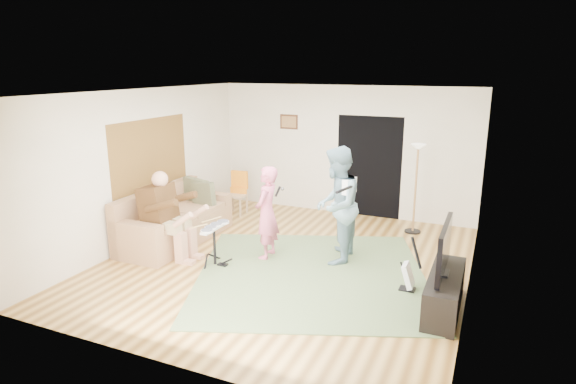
% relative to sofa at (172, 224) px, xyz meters
% --- Properties ---
extents(floor, '(6.00, 6.00, 0.00)m').
position_rel_sofa_xyz_m(floor, '(2.30, -0.11, -0.31)').
color(floor, brown).
rests_on(floor, ground).
extents(walls, '(5.50, 6.00, 2.70)m').
position_rel_sofa_xyz_m(walls, '(2.30, -0.11, 1.04)').
color(walls, silver).
rests_on(walls, floor).
extents(ceiling, '(6.00, 6.00, 0.00)m').
position_rel_sofa_xyz_m(ceiling, '(2.30, -0.11, 2.39)').
color(ceiling, white).
rests_on(ceiling, walls).
extents(window_blinds, '(0.00, 2.05, 2.05)m').
position_rel_sofa_xyz_m(window_blinds, '(-0.44, 0.09, 1.24)').
color(window_blinds, brown).
rests_on(window_blinds, walls).
extents(doorway, '(2.10, 0.00, 2.10)m').
position_rel_sofa_xyz_m(doorway, '(2.85, 2.88, 0.74)').
color(doorway, black).
rests_on(doorway, walls).
extents(picture_frame, '(0.42, 0.03, 0.32)m').
position_rel_sofa_xyz_m(picture_frame, '(1.05, 2.88, 1.59)').
color(picture_frame, '#3F2314').
rests_on(picture_frame, walls).
extents(area_rug, '(4.38, 4.39, 0.02)m').
position_rel_sofa_xyz_m(area_rug, '(2.84, -0.39, -0.31)').
color(area_rug, '#556C41').
rests_on(area_rug, floor).
extents(sofa, '(0.96, 2.33, 0.94)m').
position_rel_sofa_xyz_m(sofa, '(0.00, 0.00, 0.00)').
color(sofa, '#A67953').
rests_on(sofa, floor).
extents(drummer, '(0.94, 0.52, 1.44)m').
position_rel_sofa_xyz_m(drummer, '(0.44, -0.65, 0.25)').
color(drummer, '#482C14').
rests_on(drummer, sofa).
extents(drum_kit, '(0.37, 0.66, 0.68)m').
position_rel_sofa_xyz_m(drum_kit, '(1.30, -0.65, -0.01)').
color(drum_kit, black).
rests_on(drum_kit, floor).
extents(singer, '(0.40, 0.58, 1.53)m').
position_rel_sofa_xyz_m(singer, '(1.92, -0.03, 0.45)').
color(singer, '#CE597A').
rests_on(singer, floor).
extents(microphone, '(0.06, 0.06, 0.24)m').
position_rel_sofa_xyz_m(microphone, '(2.12, -0.03, 0.83)').
color(microphone, black).
rests_on(microphone, singer).
extents(guitarist, '(0.80, 0.98, 1.87)m').
position_rel_sofa_xyz_m(guitarist, '(3.00, 0.28, 0.62)').
color(guitarist, '#6D91A0').
rests_on(guitarist, floor).
extents(guitar_held, '(0.24, 0.61, 0.26)m').
position_rel_sofa_xyz_m(guitar_held, '(3.20, 0.28, 0.96)').
color(guitar_held, white).
rests_on(guitar_held, guitarist).
extents(guitar_spare, '(0.29, 0.26, 0.81)m').
position_rel_sofa_xyz_m(guitar_spare, '(4.28, -0.34, -0.08)').
color(guitar_spare, black).
rests_on(guitar_spare, floor).
extents(torchiere_lamp, '(0.30, 0.30, 1.70)m').
position_rel_sofa_xyz_m(torchiere_lamp, '(3.93, 2.20, 0.85)').
color(torchiere_lamp, black).
rests_on(torchiere_lamp, floor).
extents(dining_chair, '(0.41, 0.43, 0.91)m').
position_rel_sofa_xyz_m(dining_chair, '(0.28, 1.90, 0.01)').
color(dining_chair, tan).
rests_on(dining_chair, floor).
extents(tv_cabinet, '(0.40, 1.40, 0.50)m').
position_rel_sofa_xyz_m(tv_cabinet, '(4.80, -0.73, -0.06)').
color(tv_cabinet, black).
rests_on(tv_cabinet, floor).
extents(television, '(0.06, 1.14, 0.64)m').
position_rel_sofa_xyz_m(television, '(4.75, -0.73, 0.54)').
color(television, black).
rests_on(television, tv_cabinet).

